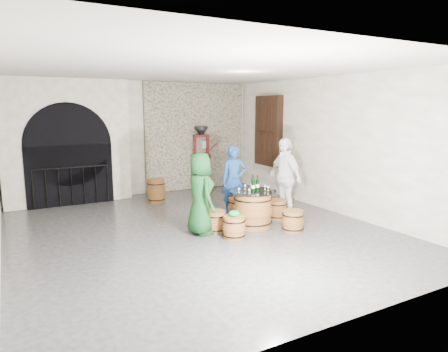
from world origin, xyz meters
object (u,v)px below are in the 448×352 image
wine_bottle_right (253,184)px  barrel_stool_right (277,209)px  barrel_stool_left (215,221)px  corking_press (202,153)px  barrel_stool_far (237,207)px  person_green (200,194)px  barrel_stool_near_right (293,221)px  side_barrel (156,191)px  wine_bottle_center (258,184)px  barrel_table (253,209)px  person_white (284,178)px  person_blue (234,180)px  barrel_stool_near_left (234,227)px  wine_bottle_left (253,185)px

wine_bottle_right → barrel_stool_right: bearing=11.8°
barrel_stool_left → corking_press: bearing=68.1°
barrel_stool_far → person_green: person_green is taller
person_green → corking_press: 4.28m
barrel_stool_right → barrel_stool_left: bearing=-173.7°
barrel_stool_near_right → side_barrel: size_ratio=0.71×
wine_bottle_center → wine_bottle_right: (-0.06, 0.09, 0.00)m
barrel_table → person_white: bearing=16.8°
barrel_stool_far → wine_bottle_center: bearing=-91.5°
barrel_stool_left → barrel_stool_far: 1.26m
barrel_stool_near_right → corking_press: size_ratio=0.23×
person_blue → wine_bottle_right: size_ratio=4.94×
barrel_stool_left → barrel_stool_near_right: bearing=-27.6°
side_barrel → corking_press: 2.13m
barrel_stool_near_right → person_white: size_ratio=0.25×
barrel_stool_right → barrel_stool_near_left: size_ratio=1.00×
barrel_stool_near_right → person_white: (0.51, 0.98, 0.69)m
barrel_stool_left → barrel_table: bearing=-4.1°
corking_press → wine_bottle_right: bearing=-94.2°
person_blue → wine_bottle_center: size_ratio=4.94×
barrel_stool_left → wine_bottle_right: wine_bottle_right is taller
barrel_table → barrel_stool_far: bearing=81.3°
barrel_table → wine_bottle_center: bearing=-3.8°
barrel_stool_left → wine_bottle_right: size_ratio=1.38×
wine_bottle_left → wine_bottle_right: (0.08, 0.14, 0.00)m
barrel_stool_far → wine_bottle_right: bearing=-95.9°
barrel_stool_right → wine_bottle_right: (-0.77, -0.16, 0.68)m
side_barrel → wine_bottle_right: bearing=-69.3°
barrel_stool_left → barrel_stool_right: bearing=6.3°
barrel_stool_far → person_green: 1.62m
barrel_stool_left → barrel_stool_far: same height
barrel_stool_far → barrel_stool_near_right: bearing=-74.9°
barrel_table → barrel_stool_near_left: 0.87m
barrel_table → wine_bottle_right: (0.05, 0.09, 0.52)m
barrel_stool_left → wine_bottle_center: bearing=-4.1°
barrel_stool_near_left → person_green: person_green is taller
wine_bottle_center → person_white: bearing=19.0°
wine_bottle_left → corking_press: bearing=79.6°
side_barrel → corking_press: bearing=27.3°
barrel_table → wine_bottle_right: bearing=59.8°
person_green → wine_bottle_left: person_green is taller
person_green → wine_bottle_right: 1.22m
barrel_stool_left → person_blue: bearing=44.6°
person_white → corking_press: size_ratio=0.94×
corking_press → barrel_stool_far: bearing=-95.1°
barrel_stool_far → person_blue: 0.63m
barrel_stool_far → person_white: (0.92, -0.53, 0.69)m
barrel_stool_left → barrel_stool_near_right: (1.39, -0.73, 0.00)m
barrel_stool_near_right → person_white: person_white is taller
barrel_stool_left → side_barrel: size_ratio=0.71×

